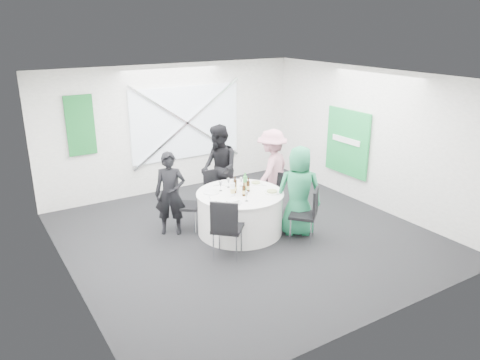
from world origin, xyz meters
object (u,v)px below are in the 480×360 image
chair_back (215,189)px  person_woman_pink (272,170)px  person_man_back (219,169)px  chair_front_right (308,210)px  chair_back_left (182,201)px  chair_back_right (272,190)px  banquet_table (240,212)px  person_woman_green (299,191)px  clear_water_bottle (233,190)px  chair_front_left (226,225)px  person_man_back_left (170,194)px  green_water_bottle (245,183)px

chair_back → person_woman_pink: bearing=-18.2°
person_man_back → chair_front_right: bearing=27.0°
chair_back_left → chair_front_right: size_ratio=1.00×
chair_back_right → chair_front_right: 1.37m
chair_front_right → banquet_table: bearing=-90.0°
person_woman_green → chair_back_right: bearing=-63.6°
banquet_table → clear_water_bottle: size_ratio=5.26×
chair_front_left → person_man_back: bearing=-72.5°
chair_front_right → person_woman_pink: bearing=-143.1°
chair_front_left → person_man_back: person_man_back is taller
chair_back_left → chair_back_right: chair_back_left is taller
chair_back → chair_back_right: size_ratio=1.05×
chair_front_right → person_man_back_left: (-1.88, 1.54, 0.19)m
chair_front_right → green_water_bottle: 1.23m
person_woman_green → clear_water_bottle: bearing=7.9°
chair_front_right → person_man_back_left: 2.44m
chair_back_left → person_man_back: 1.19m
banquet_table → chair_back_left: 1.08m
chair_front_right → person_man_back: (-0.60, 2.04, 0.31)m
banquet_table → person_woman_pink: person_woman_pink is taller
person_woman_green → person_man_back_left: bearing=2.8°
chair_front_left → person_woman_pink: bearing=-99.7°
chair_front_right → clear_water_bottle: 1.35m
chair_back_right → person_woman_pink: size_ratio=0.51×
clear_water_bottle → person_woman_green: bearing=-27.4°
chair_back_left → person_man_back_left: (-0.23, -0.03, 0.19)m
chair_back_left → chair_front_left: bearing=-137.7°
person_man_back_left → green_water_bottle: 1.35m
chair_front_left → person_woman_green: person_woman_green is taller
person_man_back_left → clear_water_bottle: 1.12m
chair_back_right → person_woman_pink: 0.39m
banquet_table → green_water_bottle: (0.16, 0.08, 0.51)m
chair_back → chair_back_right: chair_back is taller
chair_back_right → green_water_bottle: green_water_bottle is taller
chair_front_right → clear_water_bottle: clear_water_bottle is taller
person_woman_green → green_water_bottle: person_woman_green is taller
chair_front_left → person_man_back_left: (-0.34, 1.37, 0.15)m
person_woman_pink → green_water_bottle: person_woman_pink is taller
chair_back → chair_front_left: size_ratio=0.86×
chair_front_left → clear_water_bottle: 0.92m
chair_back_right → chair_front_left: size_ratio=0.82×
chair_back → green_water_bottle: green_water_bottle is taller
person_man_back → clear_water_bottle: size_ratio=5.90×
clear_water_bottle → chair_front_left: bearing=-127.9°
chair_back_right → person_man_back: bearing=-154.0°
chair_front_left → person_woman_green: 1.60m
banquet_table → person_woman_green: 1.13m
chair_front_right → clear_water_bottle: size_ratio=3.24×
chair_front_right → person_woman_green: (0.04, 0.31, 0.25)m
chair_front_right → person_woman_green: person_woman_green is taller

